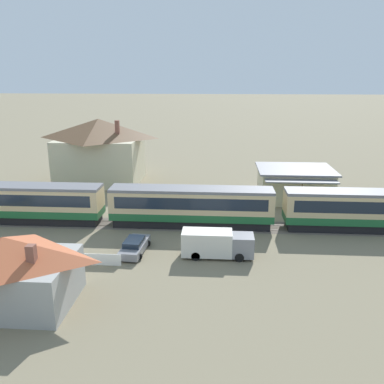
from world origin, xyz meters
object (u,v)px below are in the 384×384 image
Objects in this scene: station_building at (294,184)px; yard_tree_0 at (86,150)px; cottage_terracotta_roof at (7,270)px; passenger_train at (194,205)px; station_house_brown_roof at (100,150)px; parked_car_grey at (135,246)px; delivery_truck_grey at (216,244)px.

station_building is 29.83m from yard_tree_0.
cottage_terracotta_roof reaches higher than station_building.
cottage_terracotta_roof is at bearing -126.53° from passenger_train.
cottage_terracotta_roof is (3.16, -34.15, -2.28)m from station_house_brown_roof.
parked_car_grey is (-5.00, -7.24, -1.71)m from passenger_train.
cottage_terracotta_roof reaches higher than delivery_truck_grey.
passenger_train is 16.37m from station_building.
cottage_terracotta_roof is 1.28× the size of yard_tree_0.
parked_car_grey is at bearing -134.31° from station_building.
delivery_truck_grey is at bearing -87.93° from parked_car_grey.
station_house_brown_roof reaches higher than passenger_train.
yard_tree_0 is (-1.48, -1.89, 0.32)m from station_house_brown_roof.
yard_tree_0 is at bearing 98.18° from cottage_terracotta_roof.
delivery_truck_grey is at bearing -118.63° from station_building.
cottage_terracotta_roof is (-12.11, -16.34, 0.29)m from passenger_train.
station_building is at bearing 47.69° from cottage_terracotta_roof.
yard_tree_0 is (-19.24, 23.50, 3.98)m from delivery_truck_grey.
cottage_terracotta_roof is 11.72m from parked_car_grey.
yard_tree_0 is at bearing -127.99° from station_house_brown_roof.
yard_tree_0 reaches higher than delivery_truck_grey.
passenger_train is at bearing 108.26° from delivery_truck_grey.
passenger_train is 18.78× the size of parked_car_grey.
passenger_train reaches higher than delivery_truck_grey.
station_building is 1.00× the size of cottage_terracotta_roof.
station_building is (12.45, 10.63, -0.26)m from passenger_train.
yard_tree_0 is (-29.19, 5.28, 3.14)m from station_building.
passenger_train is at bearing 53.47° from cottage_terracotta_roof.
cottage_terracotta_roof is 1.52× the size of delivery_truck_grey.
station_house_brown_roof is 27.40m from parked_car_grey.
passenger_train is at bearing -49.39° from station_house_brown_roof.
passenger_train reaches higher than parked_car_grey.
station_house_brown_roof is 1.68× the size of yard_tree_0.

